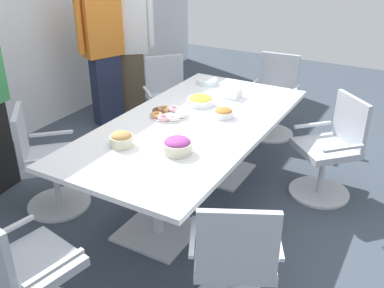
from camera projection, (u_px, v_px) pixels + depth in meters
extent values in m
cube|color=#3D4754|center=(192.00, 199.00, 3.93)|extent=(10.00, 10.00, 0.01)
cube|color=white|center=(192.00, 124.00, 3.60)|extent=(2.40, 1.20, 0.04)
cube|color=silver|center=(158.00, 231.00, 3.49)|extent=(0.56, 0.56, 0.02)
cylinder|color=silver|center=(156.00, 193.00, 3.33)|extent=(0.09, 0.09, 0.69)
cube|color=silver|center=(219.00, 171.00, 4.35)|extent=(0.56, 0.56, 0.02)
cylinder|color=silver|center=(220.00, 139.00, 4.19)|extent=(0.09, 0.09, 0.69)
cylinder|color=silver|center=(233.00, 283.00, 2.68)|extent=(0.05, 0.05, 0.41)
cube|color=#ADB2BC|center=(234.00, 254.00, 2.58)|extent=(0.62, 0.62, 0.06)
cube|color=#ADB2BC|center=(238.00, 245.00, 2.29)|extent=(0.23, 0.41, 0.42)
cube|color=silver|center=(193.00, 236.00, 2.54)|extent=(0.34, 0.19, 0.02)
cube|color=silver|center=(278.00, 239.00, 2.52)|extent=(0.34, 0.19, 0.02)
cylinder|color=silver|center=(319.00, 192.00, 4.00)|extent=(0.76, 0.76, 0.02)
cylinder|color=silver|center=(322.00, 172.00, 3.91)|extent=(0.05, 0.05, 0.41)
cube|color=#ADB2BC|center=(325.00, 148.00, 3.80)|extent=(0.65, 0.65, 0.06)
cube|color=#ADB2BC|center=(351.00, 120.00, 3.75)|extent=(0.33, 0.34, 0.42)
cube|color=silver|center=(344.00, 148.00, 3.54)|extent=(0.28, 0.28, 0.02)
cube|color=silver|center=(313.00, 125.00, 3.96)|extent=(0.28, 0.28, 0.02)
cylinder|color=silver|center=(270.00, 133.00, 5.14)|extent=(0.58, 0.58, 0.02)
cylinder|color=silver|center=(271.00, 116.00, 5.05)|extent=(0.05, 0.05, 0.41)
cube|color=#ADB2BC|center=(273.00, 97.00, 4.94)|extent=(0.49, 0.49, 0.06)
cube|color=#ADB2BC|center=(280.00, 72.00, 5.00)|extent=(0.07, 0.44, 0.42)
cube|color=silver|center=(295.00, 90.00, 4.79)|extent=(0.37, 0.06, 0.02)
cube|color=silver|center=(253.00, 84.00, 4.98)|extent=(0.37, 0.06, 0.02)
cylinder|color=silver|center=(170.00, 137.00, 5.06)|extent=(0.76, 0.76, 0.02)
cylinder|color=silver|center=(170.00, 120.00, 4.96)|extent=(0.05, 0.05, 0.41)
cube|color=#ADB2BC|center=(170.00, 100.00, 4.86)|extent=(0.65, 0.65, 0.06)
cube|color=#ADB2BC|center=(164.00, 74.00, 4.93)|extent=(0.35, 0.33, 0.42)
cube|color=silver|center=(191.00, 88.00, 4.87)|extent=(0.27, 0.29, 0.02)
cube|color=silver|center=(148.00, 92.00, 4.74)|extent=(0.27, 0.29, 0.02)
cylinder|color=silver|center=(60.00, 204.00, 3.83)|extent=(0.76, 0.76, 0.02)
cylinder|color=silver|center=(56.00, 183.00, 3.74)|extent=(0.05, 0.05, 0.41)
cube|color=#ADB2BC|center=(52.00, 159.00, 3.63)|extent=(0.65, 0.65, 0.06)
cube|color=#ADB2BC|center=(21.00, 135.00, 3.48)|extent=(0.34, 0.33, 0.42)
cube|color=silver|center=(51.00, 134.00, 3.79)|extent=(0.28, 0.29, 0.02)
cube|color=silver|center=(49.00, 160.00, 3.37)|extent=(0.28, 0.29, 0.02)
cube|color=#ADB2BC|center=(32.00, 265.00, 2.50)|extent=(0.53, 0.53, 0.06)
cube|color=silver|center=(6.00, 231.00, 2.58)|extent=(0.37, 0.09, 0.02)
cube|color=silver|center=(55.00, 268.00, 2.30)|extent=(0.37, 0.09, 0.02)
cube|color=#232842|center=(107.00, 90.00, 5.28)|extent=(0.37, 0.31, 0.84)
cube|color=orange|center=(101.00, 27.00, 4.94)|extent=(0.49, 0.37, 0.67)
cylinder|color=orange|center=(121.00, 21.00, 5.08)|extent=(0.10, 0.10, 0.60)
cylinder|color=orange|center=(79.00, 26.00, 4.78)|extent=(0.10, 0.10, 0.60)
cube|color=brown|center=(132.00, 84.00, 5.51)|extent=(0.35, 0.38, 0.82)
cube|color=white|center=(128.00, 25.00, 5.18)|extent=(0.44, 0.48, 0.65)
cylinder|color=white|center=(150.00, 22.00, 5.20)|extent=(0.11, 0.11, 0.58)
cylinder|color=white|center=(105.00, 23.00, 5.13)|extent=(0.11, 0.11, 0.58)
cylinder|color=beige|center=(122.00, 141.00, 3.19)|extent=(0.17, 0.17, 0.08)
ellipsoid|color=tan|center=(121.00, 136.00, 3.17)|extent=(0.15, 0.15, 0.07)
cylinder|color=white|center=(223.00, 114.00, 3.67)|extent=(0.17, 0.17, 0.06)
ellipsoid|color=#AD702D|center=(224.00, 111.00, 3.66)|extent=(0.15, 0.15, 0.05)
cylinder|color=beige|center=(177.00, 147.00, 3.09)|extent=(0.21, 0.21, 0.08)
ellipsoid|color=#9E3D8E|center=(177.00, 142.00, 3.07)|extent=(0.19, 0.19, 0.07)
cylinder|color=white|center=(200.00, 102.00, 3.92)|extent=(0.24, 0.24, 0.06)
ellipsoid|color=yellow|center=(200.00, 98.00, 3.91)|extent=(0.21, 0.21, 0.06)
cylinder|color=white|center=(169.00, 116.00, 3.70)|extent=(0.31, 0.31, 0.01)
torus|color=pink|center=(174.00, 109.00, 3.78)|extent=(0.11, 0.11, 0.03)
torus|color=tan|center=(164.00, 109.00, 3.78)|extent=(0.11, 0.11, 0.03)
torus|color=brown|center=(159.00, 110.00, 3.74)|extent=(0.11, 0.11, 0.03)
torus|color=tan|center=(156.00, 115.00, 3.66)|extent=(0.11, 0.11, 0.03)
torus|color=pink|center=(164.00, 118.00, 3.60)|extent=(0.11, 0.11, 0.03)
torus|color=white|center=(173.00, 118.00, 3.60)|extent=(0.11, 0.11, 0.03)
torus|color=white|center=(181.00, 115.00, 3.66)|extent=(0.11, 0.11, 0.03)
torus|color=white|center=(182.00, 113.00, 3.70)|extent=(0.11, 0.11, 0.03)
cylinder|color=white|center=(207.00, 84.00, 4.45)|extent=(0.21, 0.21, 0.01)
cylinder|color=silver|center=(207.00, 83.00, 4.45)|extent=(0.21, 0.21, 0.01)
cylinder|color=white|center=(207.00, 83.00, 4.45)|extent=(0.21, 0.21, 0.01)
cylinder|color=silver|center=(207.00, 82.00, 4.44)|extent=(0.21, 0.21, 0.01)
cylinder|color=white|center=(207.00, 82.00, 4.44)|extent=(0.21, 0.21, 0.01)
cylinder|color=silver|center=(207.00, 81.00, 4.44)|extent=(0.21, 0.21, 0.01)
cylinder|color=white|center=(207.00, 81.00, 4.44)|extent=(0.21, 0.21, 0.01)
cylinder|color=silver|center=(207.00, 80.00, 4.43)|extent=(0.21, 0.21, 0.01)
cylinder|color=white|center=(207.00, 79.00, 4.43)|extent=(0.21, 0.21, 0.01)
cube|color=white|center=(232.00, 93.00, 4.09)|extent=(0.14, 0.14, 0.08)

